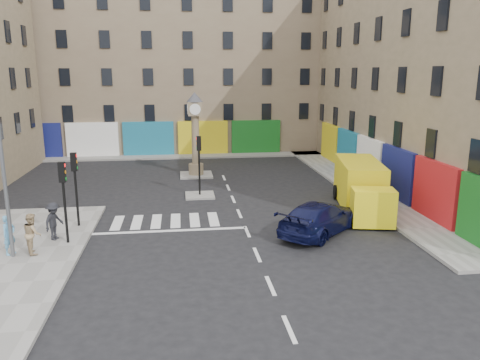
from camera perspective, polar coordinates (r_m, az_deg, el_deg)
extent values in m
plane|color=black|center=(22.19, 1.24, -7.17)|extent=(120.00, 120.00, 0.00)
cube|color=gray|center=(33.66, 13.43, -0.33)|extent=(2.60, 30.00, 0.15)
cube|color=gray|center=(43.45, -8.41, 2.88)|extent=(32.00, 2.40, 0.15)
cube|color=gray|center=(29.59, -4.92, -1.88)|extent=(1.80, 1.80, 0.12)
cube|color=gray|center=(35.42, -5.36, 0.62)|extent=(2.40, 2.40, 0.12)
cube|color=#8E7A5D|center=(35.55, 23.91, 12.53)|extent=(10.00, 30.00, 16.00)
cube|color=#827056|center=(48.58, -8.65, 13.93)|extent=(32.00, 10.00, 17.00)
cylinder|color=black|center=(22.26, -20.50, -3.75)|extent=(0.12, 0.12, 2.80)
cube|color=black|center=(21.83, -20.89, 0.90)|extent=(0.28, 0.22, 0.90)
cylinder|color=black|center=(24.52, -19.28, -2.14)|extent=(0.12, 0.12, 2.80)
cube|color=black|center=(24.12, -19.61, 2.10)|extent=(0.28, 0.22, 0.90)
cylinder|color=black|center=(29.25, -4.97, 0.89)|extent=(0.12, 0.12, 2.80)
cube|color=black|center=(28.92, -5.04, 4.47)|extent=(0.28, 0.22, 0.90)
cylinder|color=#595B60|center=(20.92, -26.98, 1.93)|extent=(0.16, 0.16, 8.00)
cylinder|color=#8E7A5D|center=(35.32, -5.37, 1.35)|extent=(1.10, 1.10, 0.80)
cylinder|color=#8E7A5D|center=(34.94, -5.45, 4.88)|extent=(0.56, 0.56, 3.60)
cube|color=#8E7A5D|center=(34.69, -5.53, 8.64)|extent=(1.00, 1.00, 1.00)
cylinder|color=white|center=(34.17, -5.50, 8.58)|extent=(0.80, 0.06, 0.80)
cone|color=#333338|center=(34.64, -5.56, 10.04)|extent=(1.20, 1.20, 0.70)
imported|color=black|center=(23.03, 9.71, -4.56)|extent=(5.32, 5.28, 1.55)
cube|color=yellow|center=(28.06, 14.31, -0.31)|extent=(3.19, 5.61, 2.53)
cube|color=yellow|center=(24.39, 15.89, -3.22)|extent=(2.31, 1.70, 1.87)
cube|color=black|center=(24.22, 15.98, -2.25)|extent=(2.03, 1.34, 0.77)
cylinder|color=black|center=(24.77, 13.10, -4.26)|extent=(0.44, 0.92, 0.88)
cylinder|color=black|center=(25.22, 18.05, -4.26)|extent=(0.44, 0.92, 0.88)
cylinder|color=black|center=(29.37, 11.65, -1.45)|extent=(0.44, 0.92, 0.88)
cylinder|color=black|center=(29.75, 15.85, -1.50)|extent=(0.44, 0.92, 0.88)
imported|color=#5AA2CF|center=(21.99, -26.33, -6.02)|extent=(0.65, 0.74, 1.70)
imported|color=tan|center=(21.68, -23.99, -5.97)|extent=(0.96, 1.05, 1.75)
imported|color=black|center=(23.03, -21.74, -4.68)|extent=(1.05, 1.30, 1.75)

